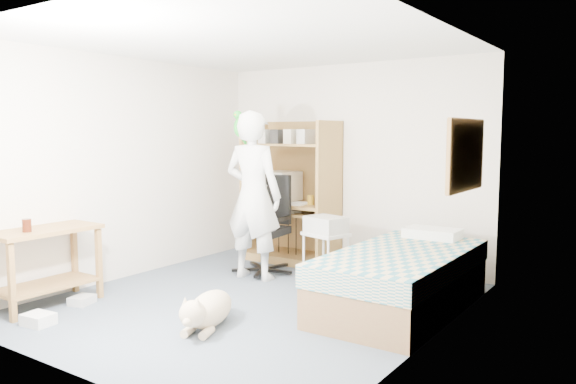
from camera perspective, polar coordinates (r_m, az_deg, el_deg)
The scene contains 21 objects.
floor at distance 5.61m, azimuth -3.70°, elevation -11.09°, with size 4.00×4.00×0.00m, color #424C5A.
wall_back at distance 7.05m, azimuth 6.34°, elevation 2.73°, with size 3.60×0.02×2.50m, color silver.
wall_right at distance 4.49m, azimuth 14.53°, elevation 0.73°, with size 0.02×4.00×2.50m, color silver.
wall_left at distance 6.65m, azimuth -16.07°, elevation 2.33°, with size 0.02×4.00×2.50m, color silver.
ceiling at distance 5.43m, azimuth -3.88°, elevation 15.01°, with size 3.60×4.00×0.02m, color white.
computer_hutch at distance 7.23m, azimuth 0.42°, elevation -0.57°, with size 1.20×0.63×1.80m.
bed at distance 5.41m, azimuth 11.49°, elevation -8.69°, with size 1.02×2.02×0.66m.
side_desk at distance 5.85m, azimuth -23.43°, elevation -5.89°, with size 0.50×1.00×0.75m.
corkboard at distance 5.34m, azimuth 17.63°, elevation 3.60°, with size 0.04×0.94×0.66m.
office_chair at distance 6.68m, azimuth -2.26°, elevation -4.70°, with size 0.64×0.64×1.14m.
person at distance 6.33m, azimuth -3.56°, elevation -0.37°, with size 0.69×0.45×1.90m, color white.
parrot at distance 6.42m, azimuth -4.94°, elevation 6.74°, with size 0.14×0.24×0.38m.
dog at distance 4.92m, azimuth -8.16°, elevation -11.73°, with size 0.50×0.92×0.36m.
printer_cart at distance 6.33m, azimuth 3.85°, elevation -5.76°, with size 0.53×0.47×0.54m.
printer at distance 6.28m, azimuth 3.87°, elevation -3.32°, with size 0.42×0.32×0.18m, color #BABAB5.
crt_monitor at distance 7.33m, azimuth -0.75°, elevation 0.62°, with size 0.43×0.46×0.38m.
keyboard at distance 7.13m, azimuth -0.41°, elevation -1.88°, with size 0.45×0.16×0.03m, color beige.
pencil_cup at distance 6.97m, azimuth 2.32°, elevation -0.82°, with size 0.08×0.08×0.12m, color gold.
drink_glass at distance 5.65m, azimuth -25.01°, elevation -3.10°, with size 0.08×0.08×0.12m, color #3A1509.
floor_box_a at distance 5.40m, azimuth -24.03°, elevation -11.73°, with size 0.25×0.20×0.10m, color silver.
floor_box_b at distance 5.87m, azimuth -20.19°, elevation -10.27°, with size 0.18×0.22×0.08m, color #B7B7B2.
Camera 1 is at (3.33, -4.21, 1.65)m, focal length 35.00 mm.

